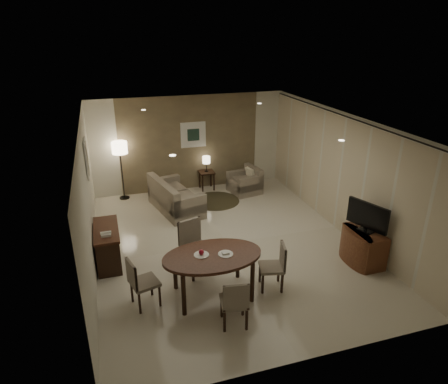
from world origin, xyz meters
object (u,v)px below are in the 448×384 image
object	(u,v)px
chair_left	(145,282)
chair_right	(271,267)
armchair	(245,180)
side_table	(207,180)
floor_lamp	(122,171)
tv_cabinet	(364,246)
chair_far	(196,249)
console_desk	(108,246)
chair_near	(234,301)
sofa	(176,195)
dining_table	(213,275)

from	to	relation	value
chair_left	chair_right	distance (m)	2.23
chair_right	armchair	bearing A→B (deg)	-179.74
side_table	floor_lamp	size ratio (longest dim) A/B	0.34
tv_cabinet	chair_far	xyz separation A→B (m)	(-3.28, 0.62, 0.17)
console_desk	chair_near	distance (m)	3.07
sofa	side_table	size ratio (longest dim) A/B	3.24
chair_left	floor_lamp	size ratio (longest dim) A/B	0.56
chair_far	tv_cabinet	bearing A→B (deg)	-28.43
console_desk	dining_table	xyz separation A→B (m)	(1.71, -1.65, 0.03)
dining_table	chair_left	bearing A→B (deg)	175.79
chair_far	armchair	xyz separation A→B (m)	(2.27, 3.57, -0.16)
dining_table	sofa	xyz separation A→B (m)	(0.06, 3.72, 0.01)
chair_left	floor_lamp	world-z (taller)	floor_lamp
sofa	side_table	xyz separation A→B (m)	(1.13, 1.16, -0.14)
chair_near	armchair	xyz separation A→B (m)	(2.04, 5.15, -0.07)
dining_table	chair_right	distance (m)	1.07
tv_cabinet	floor_lamp	distance (m)	6.46
tv_cabinet	armchair	world-z (taller)	armchair
chair_right	tv_cabinet	bearing A→B (deg)	110.88
chair_left	sofa	size ratio (longest dim) A/B	0.51
dining_table	sofa	size ratio (longest dim) A/B	0.98
console_desk	tv_cabinet	bearing A→B (deg)	-17.05
sofa	floor_lamp	size ratio (longest dim) A/B	1.09
console_desk	tv_cabinet	world-z (taller)	console_desk
armchair	floor_lamp	size ratio (longest dim) A/B	0.50
floor_lamp	chair_left	bearing A→B (deg)	-89.82
dining_table	armchair	bearing A→B (deg)	63.46
chair_right	chair_near	bearing A→B (deg)	-38.65
console_desk	chair_near	xyz separation A→B (m)	(1.83, -2.46, 0.06)
chair_near	chair_left	distance (m)	1.57
armchair	tv_cabinet	bearing A→B (deg)	2.19
chair_far	side_table	world-z (taller)	chair_far
dining_table	floor_lamp	world-z (taller)	floor_lamp
chair_near	chair_far	xyz separation A→B (m)	(-0.22, 1.58, 0.09)
armchair	chair_far	bearing A→B (deg)	-43.91
chair_near	side_table	xyz separation A→B (m)	(1.07, 5.70, -0.16)
tv_cabinet	armchair	xyz separation A→B (m)	(-1.02, 4.18, 0.01)
tv_cabinet	dining_table	world-z (taller)	dining_table
chair_far	floor_lamp	bearing A→B (deg)	86.74
floor_lamp	chair_right	bearing A→B (deg)	-65.83
console_desk	chair_far	bearing A→B (deg)	-28.83
chair_right	floor_lamp	size ratio (longest dim) A/B	0.54
chair_near	chair_left	xyz separation A→B (m)	(-1.28, 0.90, 0.01)
chair_near	chair_right	distance (m)	1.19
dining_table	armchair	xyz separation A→B (m)	(2.16, 4.33, -0.04)
console_desk	chair_far	world-z (taller)	chair_far
dining_table	chair_left	xyz separation A→B (m)	(-1.16, 0.09, 0.04)
chair_left	side_table	world-z (taller)	chair_left
console_desk	dining_table	bearing A→B (deg)	-43.88
sofa	chair_left	bearing A→B (deg)	148.21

